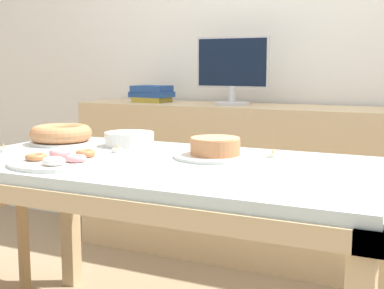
{
  "coord_description": "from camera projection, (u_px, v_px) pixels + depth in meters",
  "views": [
    {
      "loc": [
        0.91,
        -1.67,
        1.09
      ],
      "look_at": [
        0.09,
        0.03,
        0.81
      ],
      "focal_mm": 50.0,
      "sensor_mm": 36.0,
      "label": 1
    }
  ],
  "objects": [
    {
      "name": "tealight_left_edge",
      "position": [
        273.0,
        155.0,
        1.99
      ],
      "size": [
        0.04,
        0.04,
        0.04
      ],
      "color": "silver",
      "rests_on": "dining_table"
    },
    {
      "name": "plate_stack",
      "position": [
        129.0,
        139.0,
        2.28
      ],
      "size": [
        0.21,
        0.21,
        0.06
      ],
      "color": "silver",
      "rests_on": "dining_table"
    },
    {
      "name": "pastry_platter",
      "position": [
        62.0,
        160.0,
        1.87
      ],
      "size": [
        0.37,
        0.37,
        0.04
      ],
      "color": "silver",
      "rests_on": "dining_table"
    },
    {
      "name": "tealight_centre",
      "position": [
        4.0,
        150.0,
        2.12
      ],
      "size": [
        0.04,
        0.04,
        0.04
      ],
      "color": "silver",
      "rests_on": "dining_table"
    },
    {
      "name": "dining_table",
      "position": [
        166.0,
        185.0,
        1.94
      ],
      "size": [
        1.62,
        0.88,
        0.75
      ],
      "color": "silver",
      "rests_on": "ground"
    },
    {
      "name": "sideboard",
      "position": [
        262.0,
        184.0,
        2.98
      ],
      "size": [
        2.17,
        0.44,
        0.87
      ],
      "color": "#D1B284",
      "rests_on": "ground"
    },
    {
      "name": "cake_chocolate_round",
      "position": [
        215.0,
        150.0,
        1.98
      ],
      "size": [
        0.31,
        0.31,
        0.08
      ],
      "color": "silver",
      "rests_on": "dining_table"
    },
    {
      "name": "wall_back",
      "position": [
        282.0,
        29.0,
        3.12
      ],
      "size": [
        8.0,
        0.1,
        2.6
      ],
      "primitive_type": "cube",
      "color": "white",
      "rests_on": "ground"
    },
    {
      "name": "book_stack",
      "position": [
        152.0,
        94.0,
        3.21
      ],
      "size": [
        0.24,
        0.18,
        0.1
      ],
      "color": "#B29933",
      "rests_on": "sideboard"
    },
    {
      "name": "cake_golden_bundt",
      "position": [
        61.0,
        135.0,
        2.34
      ],
      "size": [
        0.27,
        0.27,
        0.08
      ],
      "color": "silver",
      "rests_on": "dining_table"
    },
    {
      "name": "tealight_near_front",
      "position": [
        117.0,
        150.0,
        2.11
      ],
      "size": [
        0.04,
        0.04,
        0.04
      ],
      "color": "silver",
      "rests_on": "dining_table"
    },
    {
      "name": "computer_monitor",
      "position": [
        232.0,
        71.0,
        2.97
      ],
      "size": [
        0.42,
        0.2,
        0.38
      ],
      "color": "silver",
      "rests_on": "sideboard"
    }
  ]
}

